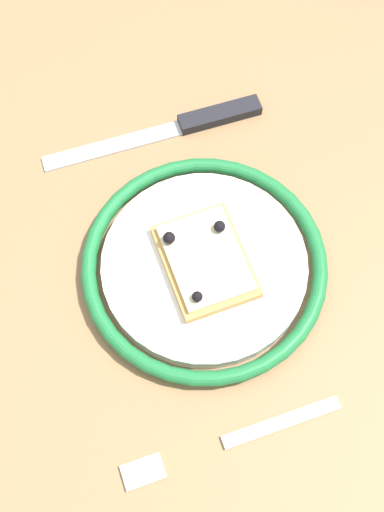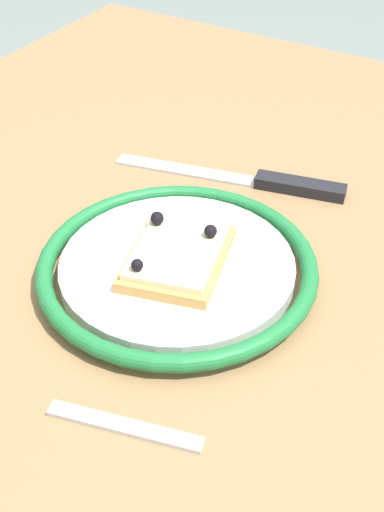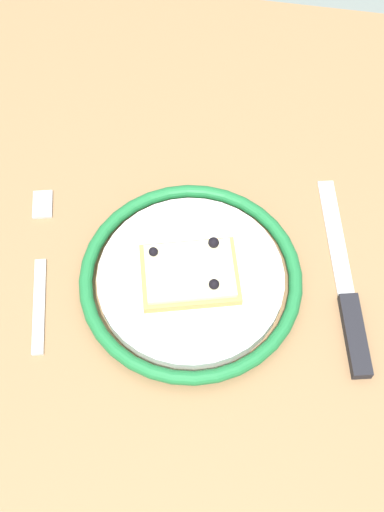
% 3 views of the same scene
% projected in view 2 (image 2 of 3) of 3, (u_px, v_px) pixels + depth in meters
% --- Properties ---
extents(dining_table, '(0.95, 0.88, 0.71)m').
position_uv_depth(dining_table, '(198.00, 309.00, 0.70)').
color(dining_table, '#936D47').
rests_on(dining_table, ground_plane).
extents(plate, '(0.24, 0.24, 0.02)m').
position_uv_depth(plate, '(177.00, 268.00, 0.60)').
color(plate, white).
rests_on(plate, dining_table).
extents(pizza_slice_near, '(0.12, 0.10, 0.03)m').
position_uv_depth(pizza_slice_near, '(177.00, 255.00, 0.59)').
color(pizza_slice_near, tan).
rests_on(pizza_slice_near, plate).
extents(knife, '(0.07, 0.24, 0.01)m').
position_uv_depth(knife, '(268.00, 182.00, 0.71)').
color(knife, silver).
rests_on(knife, dining_table).
extents(fork, '(0.06, 0.20, 0.00)m').
position_uv_depth(fork, '(60.00, 410.00, 0.49)').
color(fork, silver).
rests_on(fork, dining_table).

